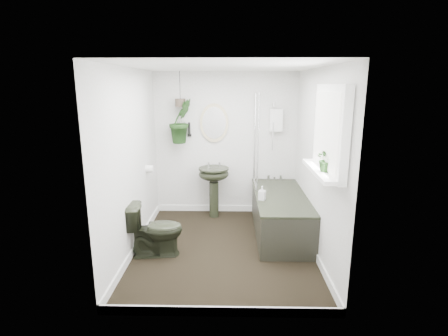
{
  "coord_description": "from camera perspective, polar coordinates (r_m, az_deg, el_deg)",
  "views": [
    {
      "loc": [
        0.09,
        -4.23,
        2.1
      ],
      "look_at": [
        0.0,
        0.15,
        1.05
      ],
      "focal_mm": 28.0,
      "sensor_mm": 36.0,
      "label": 1
    }
  ],
  "objects": [
    {
      "name": "window_sill",
      "position": [
        3.75,
        15.51,
        -0.42
      ],
      "size": [
        0.18,
        1.0,
        0.04
      ],
      "primitive_type": "cube",
      "color": "white",
      "rests_on": "wall_right"
    },
    {
      "name": "bathtub",
      "position": [
        5.11,
        9.17,
        -7.44
      ],
      "size": [
        0.72,
        1.72,
        0.58
      ],
      "primitive_type": null,
      "color": "black",
      "rests_on": "floor"
    },
    {
      "name": "ceiling",
      "position": [
        4.23,
        -0.04,
        16.34
      ],
      "size": [
        2.3,
        2.8,
        0.02
      ],
      "primitive_type": "cube",
      "color": "white",
      "rests_on": "ground"
    },
    {
      "name": "toilet_roll_holder",
      "position": [
        5.21,
        -12.07,
        -0.14
      ],
      "size": [
        0.11,
        0.11,
        0.11
      ],
      "primitive_type": "cylinder",
      "rotation": [
        0.0,
        1.57,
        0.0
      ],
      "color": "white",
      "rests_on": "wall_left"
    },
    {
      "name": "pedestal_sink",
      "position": [
        5.63,
        -1.66,
        -3.98
      ],
      "size": [
        0.55,
        0.49,
        0.82
      ],
      "primitive_type": null,
      "rotation": [
        0.0,
        0.0,
        0.19
      ],
      "color": "black",
      "rests_on": "floor"
    },
    {
      "name": "wall_back",
      "position": [
        5.72,
        0.26,
        3.91
      ],
      "size": [
        2.3,
        0.02,
        2.3
      ],
      "primitive_type": "cube",
      "color": "silver",
      "rests_on": "ground"
    },
    {
      "name": "shower_box",
      "position": [
        5.64,
        8.49,
        7.74
      ],
      "size": [
        0.2,
        0.1,
        0.35
      ],
      "primitive_type": "cube",
      "color": "white",
      "rests_on": "wall_back"
    },
    {
      "name": "skirting",
      "position": [
        4.7,
        -0.04,
        -12.39
      ],
      "size": [
        2.3,
        2.8,
        0.1
      ],
      "primitive_type": "cube",
      "color": "white",
      "rests_on": "floor"
    },
    {
      "name": "toilet",
      "position": [
        4.5,
        -11.13,
        -9.79
      ],
      "size": [
        0.7,
        0.45,
        0.68
      ],
      "primitive_type": "imported",
      "rotation": [
        0.0,
        0.0,
        1.68
      ],
      "color": "black",
      "rests_on": "floor"
    },
    {
      "name": "floor",
      "position": [
        4.72,
        -0.04,
        -13.04
      ],
      "size": [
        2.3,
        2.8,
        0.02
      ],
      "primitive_type": "cube",
      "color": "black",
      "rests_on": "ground"
    },
    {
      "name": "hanging_plant",
      "position": [
        5.56,
        -7.06,
        7.61
      ],
      "size": [
        0.49,
        0.48,
        0.69
      ],
      "primitive_type": "imported",
      "rotation": [
        0.0,
        0.0,
        0.73
      ],
      "color": "black",
      "rests_on": "ceiling"
    },
    {
      "name": "window_blinds",
      "position": [
        3.68,
        16.3,
        5.94
      ],
      "size": [
        0.01,
        0.86,
        0.76
      ],
      "primitive_type": "cube",
      "color": "white",
      "rests_on": "wall_right"
    },
    {
      "name": "wall_left",
      "position": [
        4.51,
        -14.95,
        0.86
      ],
      "size": [
        0.02,
        2.8,
        2.3
      ],
      "primitive_type": "cube",
      "color": "silver",
      "rests_on": "ground"
    },
    {
      "name": "window_recess",
      "position": [
        3.69,
        16.98,
        5.92
      ],
      "size": [
        0.08,
        1.0,
        0.9
      ],
      "primitive_type": "cube",
      "color": "white",
      "rests_on": "wall_right"
    },
    {
      "name": "oval_mirror",
      "position": [
        5.63,
        -1.62,
        7.36
      ],
      "size": [
        0.46,
        0.03,
        0.62
      ],
      "primitive_type": "ellipsoid",
      "color": "#CCBB90",
      "rests_on": "wall_back"
    },
    {
      "name": "hanging_pot",
      "position": [
        5.54,
        -7.14,
        10.54
      ],
      "size": [
        0.16,
        0.16,
        0.12
      ],
      "primitive_type": "cylinder",
      "color": "#483B30",
      "rests_on": "ceiling"
    },
    {
      "name": "soap_bottle",
      "position": [
        4.74,
        6.22,
        -4.08
      ],
      "size": [
        0.11,
        0.11,
        0.19
      ],
      "primitive_type": "imported",
      "rotation": [
        0.0,
        0.0,
        -0.34
      ],
      "color": "#2E2B2B",
      "rests_on": "bathtub"
    },
    {
      "name": "wall_right",
      "position": [
        4.46,
        15.03,
        0.73
      ],
      "size": [
        0.02,
        2.8,
        2.3
      ],
      "primitive_type": "cube",
      "color": "silver",
      "rests_on": "ground"
    },
    {
      "name": "sill_plant",
      "position": [
        3.62,
        16.5,
        1.43
      ],
      "size": [
        0.27,
        0.24,
        0.26
      ],
      "primitive_type": "imported",
      "rotation": [
        0.0,
        0.0,
        0.22
      ],
      "color": "black",
      "rests_on": "window_sill"
    },
    {
      "name": "wall_front",
      "position": [
        2.97,
        -0.62,
        -5.12
      ],
      "size": [
        2.3,
        0.02,
        2.3
      ],
      "primitive_type": "cube",
      "color": "silver",
      "rests_on": "ground"
    },
    {
      "name": "wall_sconce",
      "position": [
        5.67,
        -5.68,
        6.32
      ],
      "size": [
        0.04,
        0.04,
        0.22
      ],
      "primitive_type": "cylinder",
      "color": "black",
      "rests_on": "wall_back"
    },
    {
      "name": "bath_screen",
      "position": [
        5.29,
        5.3,
        4.51
      ],
      "size": [
        0.04,
        0.72,
        1.4
      ],
      "primitive_type": null,
      "color": "silver",
      "rests_on": "bathtub"
    }
  ]
}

